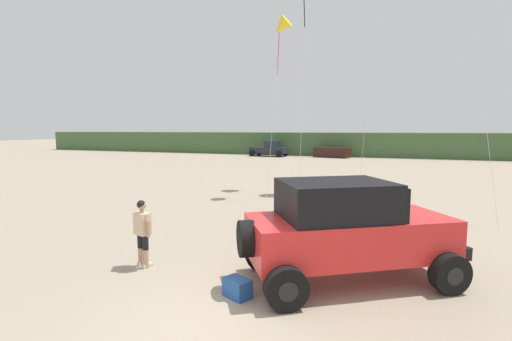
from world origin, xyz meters
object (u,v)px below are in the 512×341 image
(jeep, at_px, (347,228))
(distant_sedan, at_px, (332,152))
(cooler_box, at_px, (237,288))
(distant_pickup, at_px, (270,149))
(kite_purple_stunt, at_px, (281,27))
(person_watching, at_px, (143,230))

(jeep, height_order, distant_sedan, jeep)
(jeep, distance_m, cooler_box, 2.70)
(cooler_box, height_order, distant_pickup, distant_pickup)
(cooler_box, bearing_deg, distant_pickup, 134.70)
(distant_sedan, height_order, kite_purple_stunt, kite_purple_stunt)
(distant_pickup, height_order, distant_sedan, distant_pickup)
(distant_sedan, bearing_deg, person_watching, -74.96)
(distant_pickup, distance_m, distant_sedan, 7.74)
(kite_purple_stunt, bearing_deg, distant_pickup, 109.73)
(distant_pickup, xyz_separation_m, distant_sedan, (7.69, 0.78, -0.34))
(jeep, relative_size, person_watching, 2.97)
(distant_pickup, bearing_deg, jeep, -68.91)
(person_watching, xyz_separation_m, distant_pickup, (-9.23, 37.17, 0.00))
(jeep, relative_size, cooler_box, 8.85)
(person_watching, bearing_deg, distant_pickup, 103.95)
(distant_pickup, bearing_deg, cooler_box, -72.34)
(jeep, bearing_deg, person_watching, -169.55)
(person_watching, bearing_deg, distant_sedan, 92.33)
(person_watching, distance_m, distant_sedan, 37.99)
(distant_sedan, distance_m, kite_purple_stunt, 28.07)
(person_watching, bearing_deg, jeep, 10.45)
(person_watching, height_order, distant_sedan, person_watching)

